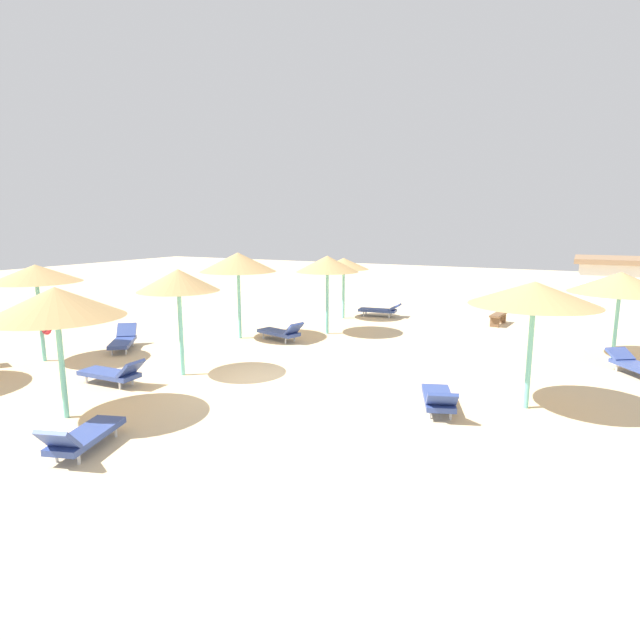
# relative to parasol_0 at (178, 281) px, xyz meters

# --- Properties ---
(ground_plane) EXTENTS (80.00, 80.00, 0.00)m
(ground_plane) POSITION_rel_parasol_0_xyz_m (2.53, 0.57, -2.68)
(ground_plane) COLOR beige
(parasol_0) EXTENTS (2.24, 2.24, 3.00)m
(parasol_0) POSITION_rel_parasol_0_xyz_m (0.00, 0.00, 0.00)
(parasol_0) COLOR #6BC6BC
(parasol_0) RESTS_ON ground
(parasol_1) EXTENTS (2.78, 2.78, 3.19)m
(parasol_1) POSITION_rel_parasol_0_xyz_m (-1.35, 4.61, 0.15)
(parasol_1) COLOR #6BC6BC
(parasol_1) RESTS_ON ground
(parasol_2) EXTENTS (2.63, 2.63, 3.00)m
(parasol_2) POSITION_rel_parasol_0_xyz_m (-4.88, -0.81, 0.01)
(parasol_2) COLOR #6BC6BC
(parasol_2) RESTS_ON ground
(parasol_4) EXTENTS (2.82, 2.82, 2.91)m
(parasol_4) POSITION_rel_parasol_0_xyz_m (-0.07, -3.66, -0.11)
(parasol_4) COLOR #6BC6BC
(parasol_4) RESTS_ON ground
(parasol_5) EXTENTS (3.01, 3.01, 2.75)m
(parasol_5) POSITION_rel_parasol_0_xyz_m (10.92, 7.61, -0.27)
(parasol_5) COLOR #6BC6BC
(parasol_5) RESTS_ON ground
(parasol_6) EXTENTS (2.25, 2.25, 2.72)m
(parasol_6) POSITION_rel_parasol_0_xyz_m (0.39, 10.09, -0.23)
(parasol_6) COLOR #6BC6BC
(parasol_6) RESTS_ON ground
(parasol_7) EXTENTS (2.85, 2.85, 2.95)m
(parasol_7) POSITION_rel_parasol_0_xyz_m (8.91, 1.60, -0.00)
(parasol_7) COLOR #6BC6BC
(parasol_7) RESTS_ON ground
(parasol_8) EXTENTS (2.39, 2.39, 3.02)m
(parasol_8) POSITION_rel_parasol_0_xyz_m (1.20, 6.80, 0.02)
(parasol_8) COLOR #6BC6BC
(parasol_8) RESTS_ON ground
(lounger_0) EXTENTS (1.90, 0.71, 0.75)m
(lounger_0) POSITION_rel_parasol_0_xyz_m (-1.03, -1.53, -2.36)
(lounger_0) COLOR #33478C
(lounger_0) RESTS_ON ground
(lounger_1) EXTENTS (1.97, 1.12, 0.76)m
(lounger_1) POSITION_rel_parasol_0_xyz_m (0.22, 4.97, -2.36)
(lounger_1) COLOR #33478C
(lounger_1) RESTS_ON ground
(lounger_2) EXTENTS (1.63, 1.88, 0.77)m
(lounger_2) POSITION_rel_parasol_0_xyz_m (-3.87, 1.39, -2.36)
(lounger_2) COLOR #33478C
(lounger_2) RESTS_ON ground
(lounger_4) EXTENTS (1.18, 1.97, 0.77)m
(lounger_4) POSITION_rel_parasol_0_xyz_m (1.76, -4.68, -2.36)
(lounger_4) COLOR #33478C
(lounger_4) RESTS_ON ground
(lounger_5) EXTENTS (1.62, 1.94, 0.61)m
(lounger_5) POSITION_rel_parasol_0_xyz_m (11.40, 5.75, -2.37)
(lounger_5) COLOR #33478C
(lounger_5) RESTS_ON ground
(lounger_6) EXTENTS (1.98, 0.89, 0.63)m
(lounger_6) POSITION_rel_parasol_0_xyz_m (1.73, 11.29, -2.37)
(lounger_6) COLOR #33478C
(lounger_6) RESTS_ON ground
(lounger_7) EXTENTS (1.24, 1.99, 0.73)m
(lounger_7) POSITION_rel_parasol_0_xyz_m (7.16, 0.44, -2.36)
(lounger_7) COLOR #33478C
(lounger_7) RESTS_ON ground
(bench_0) EXTENTS (0.55, 1.53, 0.49)m
(bench_0) POSITION_rel_parasol_0_xyz_m (6.86, 11.68, -2.33)
(bench_0) COLOR brown
(bench_0) RESTS_ON ground
(parked_car) EXTENTS (4.26, 2.60, 1.72)m
(parked_car) POSITION_rel_parasol_0_xyz_m (12.03, 19.78, -1.86)
(parked_car) COLOR black
(parked_car) RESTS_ON ground
(beach_cabana) EXTENTS (4.05, 3.59, 2.80)m
(beach_cabana) POSITION_rel_parasol_0_xyz_m (11.54, 14.38, -1.26)
(beach_cabana) COLOR white
(beach_cabana) RESTS_ON ground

